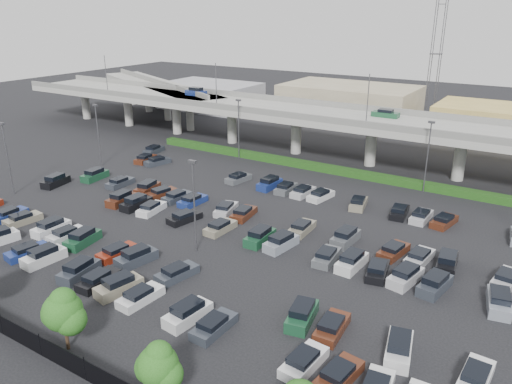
% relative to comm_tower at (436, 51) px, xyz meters
% --- Properties ---
extents(ground, '(280.00, 280.00, 0.00)m').
position_rel_comm_tower_xyz_m(ground, '(-4.00, -74.00, -15.61)').
color(ground, black).
extents(overpass, '(150.00, 13.00, 15.80)m').
position_rel_comm_tower_xyz_m(overpass, '(-4.21, -41.99, -8.64)').
color(overpass, gray).
rests_on(overpass, ground).
extents(on_ramp, '(50.93, 30.13, 8.80)m').
position_rel_comm_tower_xyz_m(on_ramp, '(-56.10, -30.95, -8.76)').
color(on_ramp, gray).
rests_on(on_ramp, ground).
extents(hedge, '(66.00, 1.60, 1.10)m').
position_rel_comm_tower_xyz_m(hedge, '(-4.00, -49.00, -15.06)').
color(hedge, '#163A11').
rests_on(hedge, ground).
extents(fence, '(70.00, 0.10, 2.00)m').
position_rel_comm_tower_xyz_m(fence, '(-4.05, -102.00, -14.71)').
color(fence, black).
rests_on(fence, ground).
extents(tree_row, '(65.07, 3.66, 5.94)m').
position_rel_comm_tower_xyz_m(tree_row, '(-3.30, -100.53, -12.09)').
color(tree_row, '#332316').
rests_on(tree_row, ground).
extents(parked_cars, '(63.10, 41.64, 1.67)m').
position_rel_comm_tower_xyz_m(parked_cars, '(-4.36, -78.54, -14.99)').
color(parked_cars, silver).
rests_on(parked_cars, ground).
extents(light_poles, '(66.90, 48.38, 10.30)m').
position_rel_comm_tower_xyz_m(light_poles, '(-8.12, -72.00, -9.37)').
color(light_poles, '#49484D').
rests_on(light_poles, ground).
extents(distant_buildings, '(138.00, 24.00, 9.00)m').
position_rel_comm_tower_xyz_m(distant_buildings, '(8.38, -12.19, -11.87)').
color(distant_buildings, gray).
rests_on(distant_buildings, ground).
extents(comm_tower, '(2.40, 2.40, 30.00)m').
position_rel_comm_tower_xyz_m(comm_tower, '(0.00, 0.00, 0.00)').
color(comm_tower, '#49484D').
rests_on(comm_tower, ground).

